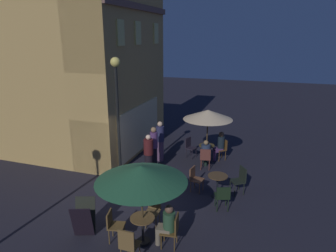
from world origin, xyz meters
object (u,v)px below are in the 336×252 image
cafe_chair_0 (223,147)px  patron_seated_1 (206,152)px  cafe_table_1 (143,225)px  patron_standing_5 (149,156)px  cafe_chair_7 (240,178)px  patron_standing_4 (160,141)px  patron_seated_2 (167,223)px  cafe_chair_9 (223,195)px  cafe_table_0 (207,150)px  cafe_chair_3 (128,243)px  cafe_chair_6 (113,223)px  patron_standing_3 (154,148)px  menu_sandwich_board (84,219)px  cafe_chair_1 (190,146)px  cafe_chair_2 (205,157)px  cafe_chair_4 (173,228)px  patio_umbrella_0 (208,115)px  cafe_chair_5 (153,208)px  patron_seated_0 (220,144)px  patio_umbrella_1 (141,174)px  cafe_chair_8 (195,177)px  street_lamp_near_corner (117,101)px  cafe_table_2 (218,182)px

cafe_chair_0 → patron_seated_1: bearing=26.9°
cafe_chair_0 → patron_seated_1: (-1.16, 0.51, 0.14)m
cafe_table_1 → patron_standing_5: bearing=19.8°
cafe_chair_7 → patron_standing_4: bearing=-61.7°
patron_seated_2 → patron_seated_1: bearing=-96.3°
cafe_chair_9 → cafe_chair_7: bearing=-37.0°
cafe_table_0 → cafe_chair_3: 6.69m
cafe_chair_0 → cafe_chair_7: cafe_chair_7 is taller
cafe_chair_6 → patron_standing_3: (4.59, 0.62, 0.41)m
menu_sandwich_board → cafe_chair_1: 6.50m
cafe_chair_2 → cafe_chair_4: 4.96m
menu_sandwich_board → cafe_chair_9: (2.44, -3.40, 0.01)m
cafe_chair_7 → patron_seated_2: 3.76m
menu_sandwich_board → patio_umbrella_0: (6.06, -2.14, 1.61)m
cafe_chair_0 → cafe_chair_5: size_ratio=1.07×
cafe_chair_6 → patron_standing_5: size_ratio=0.51×
cafe_chair_0 → menu_sandwich_board: bearing=28.0°
cafe_chair_3 → patron_standing_4: (6.21, 1.46, 0.33)m
cafe_chair_3 → patron_standing_5: (4.57, 1.33, 0.29)m
patron_seated_0 → patron_standing_3: 3.02m
patio_umbrella_1 → cafe_chair_7: patio_umbrella_1 is taller
cafe_chair_8 → cafe_chair_1: bearing=118.0°
patron_seated_0 → patron_standing_4: size_ratio=0.73×
patron_seated_0 → patron_seated_1: (-1.07, 0.40, -0.02)m
cafe_chair_1 → cafe_chair_3: cafe_chair_3 is taller
cafe_table_1 → cafe_chair_8: size_ratio=0.86×
street_lamp_near_corner → cafe_chair_4: 4.59m
patio_umbrella_0 → patron_standing_5: size_ratio=1.37×
cafe_table_0 → patio_umbrella_0: size_ratio=0.33×
cafe_chair_2 → cafe_chair_6: size_ratio=1.07×
cafe_table_2 → cafe_chair_8: 0.84m
menu_sandwich_board → cafe_chair_9: menu_sandwich_board is taller
cafe_chair_6 → patron_seated_2: patron_seated_2 is taller
cafe_chair_3 → patron_standing_4: patron_standing_4 is taller
cafe_chair_4 → patron_standing_5: 4.25m
cafe_chair_7 → patio_umbrella_1: bearing=24.1°
cafe_table_2 → cafe_chair_8: (0.14, 0.83, -0.02)m
cafe_table_0 → cafe_table_2: size_ratio=0.99×
cafe_chair_5 → patron_standing_3: patron_standing_3 is taller
cafe_chair_4 → patron_seated_2: (-0.02, 0.15, 0.14)m
street_lamp_near_corner → cafe_chair_3: (-3.44, -1.96, -2.63)m
patio_umbrella_0 → patron_standing_3: patio_umbrella_0 is taller
cafe_chair_2 → patron_seated_2: 4.97m
patio_umbrella_0 → cafe_chair_1: 1.81m
cafe_chair_6 → cafe_chair_8: (3.36, -1.39, 0.00)m
patron_standing_5 → patron_seated_1: bearing=-175.7°
cafe_chair_1 → patron_standing_3: (-1.73, 1.05, 0.39)m
patron_seated_1 → cafe_table_2: bearing=-166.6°
cafe_chair_2 → cafe_chair_5: (-4.22, 0.63, -0.02)m
cafe_table_2 → cafe_chair_9: cafe_chair_9 is taller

